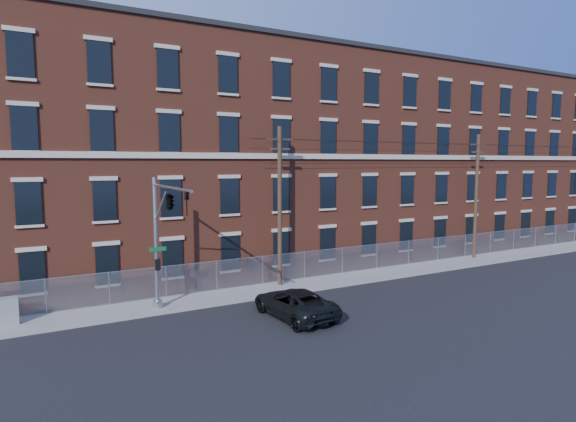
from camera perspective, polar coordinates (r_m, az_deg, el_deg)
The scene contains 10 objects.
ground at distance 24.90m, azimuth 0.98°, elevation -12.58°, with size 140.00×140.00×0.00m, color black.
sidewalk at distance 35.69m, azimuth 13.95°, elevation -6.96°, with size 65.00×3.00×0.12m, color #999690.
mill_building at distance 41.82m, azimuth 5.88°, elevation 6.21°, with size 55.30×14.32×16.30m.
chain_link_fence at distance 36.43m, azimuth 12.60°, elevation -5.06°, with size 59.06×0.06×1.85m.
traffic_signal_mast at distance 23.54m, azimuth -14.51°, elevation -0.39°, with size 0.90×6.75×7.00m.
utility_pole_near at distance 29.60m, azimuth -1.00°, elevation 0.95°, with size 1.80×0.28×10.00m.
utility_pole_mid at distance 41.15m, azimuth 21.80°, elevation 1.91°, with size 1.80×0.28×10.00m.
overhead_wires at distance 41.09m, azimuth 22.00°, elevation 7.18°, with size 40.00×0.62×0.62m.
pickup_truck at distance 24.53m, azimuth 0.77°, elevation -11.07°, with size 2.43×5.27×1.47m, color black.
utility_cabinet at distance 26.78m, azimuth -30.90°, elevation -10.35°, with size 1.06×0.53×1.32m, color slate.
Camera 1 is at (-11.70, -20.52, 7.88)m, focal length 29.42 mm.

